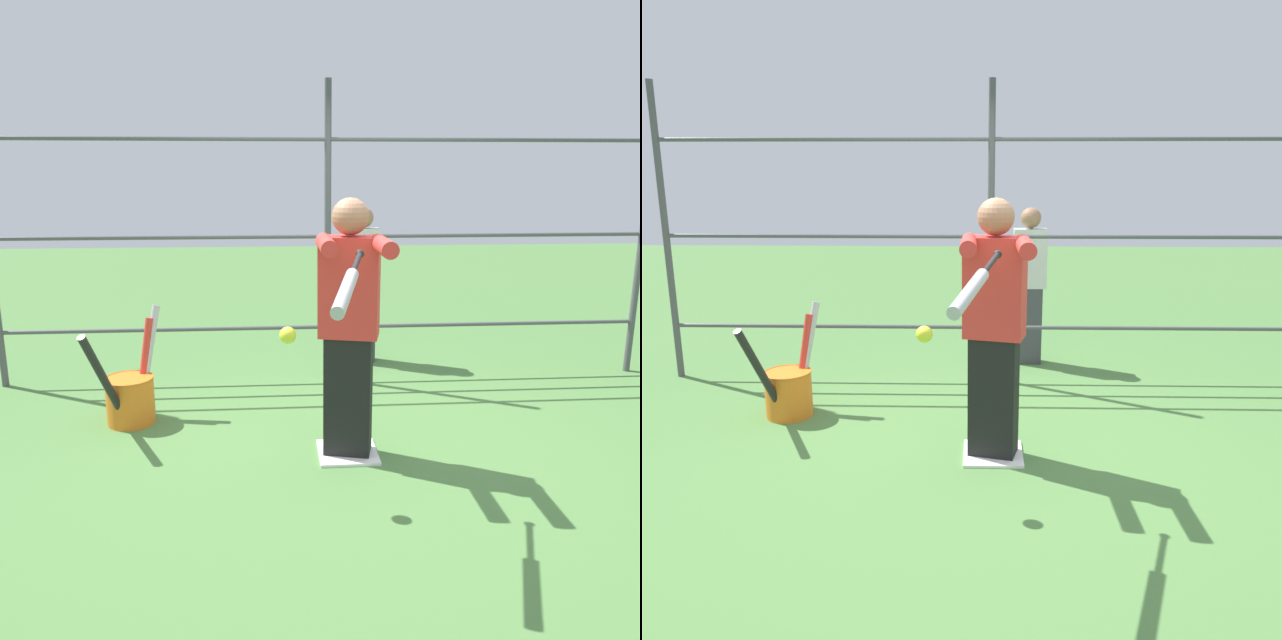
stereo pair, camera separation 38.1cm
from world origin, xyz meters
TOP-DOWN VIEW (x-y plane):
  - ground_plane at (0.00, 0.00)m, footprint 24.00×24.00m
  - home_plate at (0.00, 0.00)m, footprint 0.40×0.40m
  - fence_backstop at (0.00, -1.60)m, footprint 5.86×0.06m
  - batter at (0.00, 0.02)m, footprint 0.43×0.65m
  - baseball_bat_swinging at (0.13, 0.97)m, footprint 0.27×0.87m
  - softball_in_flight at (0.41, 0.52)m, footprint 0.10×0.10m
  - bat_bucket at (1.58, -0.66)m, footprint 0.45×0.78m
  - bystander_behind_fence at (-0.39, -2.13)m, footprint 0.32×0.20m

SIDE VIEW (x-z plane):
  - ground_plane at x=0.00m, z-range 0.00..0.00m
  - home_plate at x=0.00m, z-range 0.00..0.02m
  - bat_bucket at x=1.58m, z-range -0.21..0.66m
  - bystander_behind_fence at x=-0.39m, z-range 0.03..1.57m
  - batter at x=0.00m, z-range 0.07..1.79m
  - softball_in_flight at x=0.41m, z-range 0.94..1.03m
  - fence_backstop at x=0.00m, z-range 0.00..2.64m
  - baseball_bat_swinging at x=0.13m, z-range 1.24..1.44m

